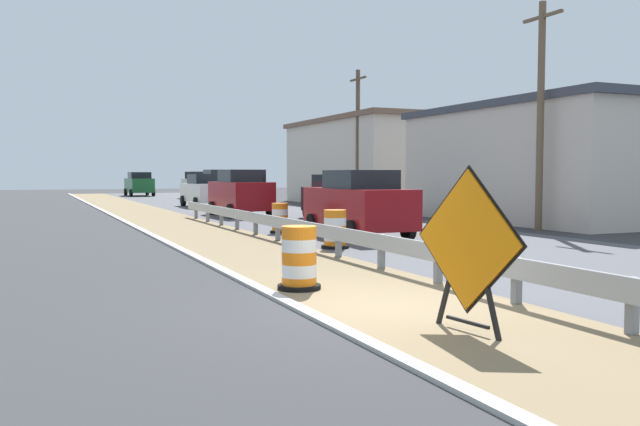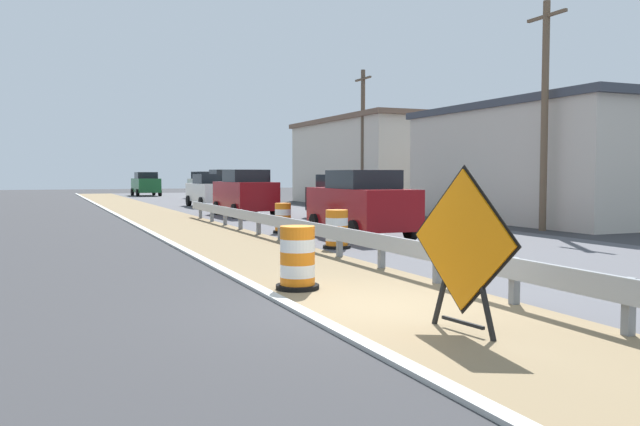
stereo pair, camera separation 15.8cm
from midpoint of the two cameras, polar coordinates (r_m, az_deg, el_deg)
name	(u,v)px [view 1 (the left image)]	position (r m, az deg, el deg)	size (l,w,h in m)	color
ground_plane	(391,307)	(9.72, 5.70, -8.13)	(160.00, 160.00, 0.00)	#333335
median_dirt_strip	(415,305)	(9.92, 7.76, -7.89)	(3.21, 120.00, 0.01)	#7F6B4C
curb_near_edge	(309,315)	(9.16, -1.48, -8.80)	(0.20, 120.00, 0.11)	#ADADA8
guardrail_median	(471,261)	(10.99, 12.52, -4.11)	(0.18, 41.19, 0.71)	#999EA3
warning_sign_diamond	(467,245)	(8.21, 12.12, -2.73)	(0.27, 1.81, 2.06)	black
traffic_barrel_nearest	(299,261)	(11.07, -2.23, -4.16)	(0.73, 0.73, 1.07)	orange
traffic_barrel_close	(335,231)	(17.15, 1.05, -1.57)	(0.73, 0.73, 1.01)	orange
traffic_barrel_mid	(280,220)	(21.63, -3.70, -0.58)	(0.66, 0.66, 0.98)	orange
car_lead_near_lane	(240,193)	(30.55, -7.06, 1.74)	(2.13, 4.44, 2.14)	maroon
car_trailing_near_lane	(198,185)	(52.61, -10.59, 2.39)	(2.08, 4.15, 2.13)	silver
car_lead_far_lane	(358,203)	(20.34, 3.08, 0.83)	(2.16, 4.85, 2.06)	maroon
car_mid_far_lane	(341,197)	(27.72, 1.67, 1.38)	(2.23, 4.56, 1.92)	black
car_trailing_far_lane	(204,190)	(39.29, -10.10, 1.94)	(2.11, 4.59, 1.94)	silver
car_distant_a	(218,186)	(47.28, -8.89, 2.37)	(2.05, 4.53, 2.25)	#4C5156
car_distant_b	(139,184)	(60.38, -15.47, 2.43)	(2.23, 4.28, 2.10)	#195128
roadside_shop_near	(541,162)	(28.90, 18.48, 4.18)	(6.50, 11.77, 4.82)	beige
roadside_shop_far	(384,162)	(43.45, 5.43, 4.46)	(8.94, 13.58, 5.49)	beige
utility_pole_near	(541,113)	(23.80, 18.38, 8.26)	(0.24, 1.80, 7.74)	brown
utility_pole_mid	(358,137)	(37.37, 3.17, 6.62)	(0.24, 1.80, 7.77)	brown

